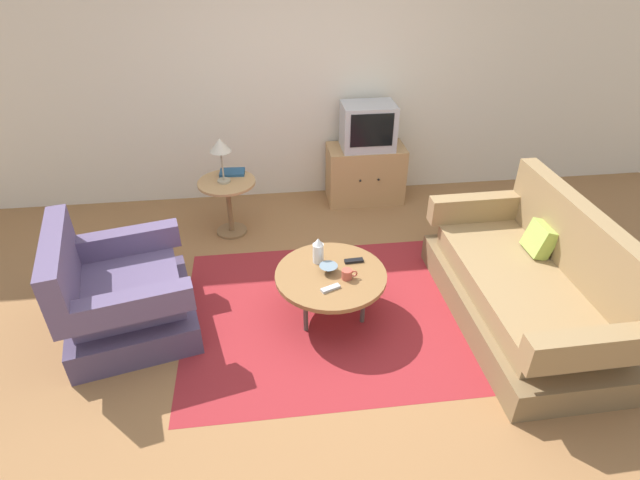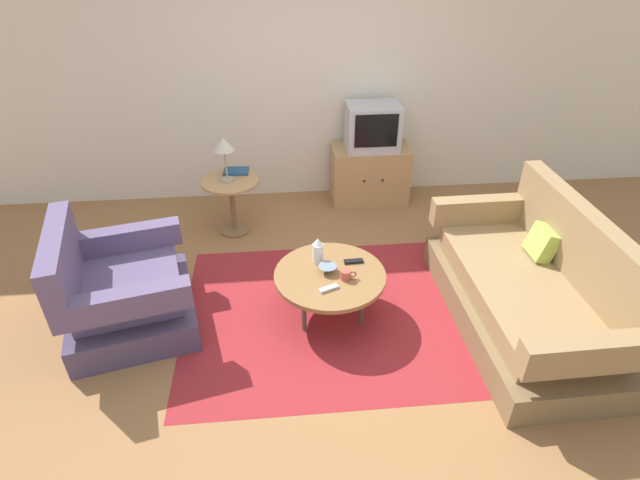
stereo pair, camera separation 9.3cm
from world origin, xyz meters
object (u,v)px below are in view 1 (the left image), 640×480
at_px(mug, 347,274).
at_px(book, 232,172).
at_px(coffee_table, 331,276).
at_px(tv_stand, 365,174).
at_px(side_table, 228,196).
at_px(table_lamp, 220,147).
at_px(couch, 528,288).
at_px(vase, 318,251).
at_px(bowl, 328,269).
at_px(tv_remote_silver, 330,288).
at_px(television, 368,126).
at_px(armchair, 121,297).
at_px(tv_remote_dark, 354,261).

xyz_separation_m(mug, book, (-0.87, 1.58, 0.14)).
relative_size(coffee_table, tv_stand, 1.04).
distance_m(side_table, book, 0.24).
xyz_separation_m(table_lamp, book, (0.07, 0.17, -0.33)).
xyz_separation_m(couch, mug, (-1.38, 0.15, 0.14)).
xyz_separation_m(coffee_table, side_table, (-0.81, 1.34, 0.04)).
bearing_deg(coffee_table, mug, -33.58).
xyz_separation_m(tv_stand, vase, (-0.72, -1.70, 0.20)).
bearing_deg(bowl, tv_remote_silver, -93.87).
relative_size(tv_stand, tv_remote_silver, 5.39).
height_order(television, table_lamp, television).
distance_m(armchair, tv_remote_dark, 1.78).
xyz_separation_m(tv_remote_dark, tv_remote_silver, (-0.23, -0.32, 0.00)).
bearing_deg(mug, bowl, 142.88).
xyz_separation_m(coffee_table, vase, (-0.08, 0.17, 0.13)).
distance_m(tv_stand, book, 1.48).
bearing_deg(tv_remote_silver, book, -89.32).
xyz_separation_m(tv_stand, book, (-1.40, -0.36, 0.27)).
bearing_deg(tv_remote_silver, side_table, -85.55).
bearing_deg(book, coffee_table, -59.96).
xyz_separation_m(table_lamp, tv_remote_dark, (1.03, -1.21, -0.50)).
distance_m(mug, book, 1.81).
distance_m(table_lamp, book, 0.38).
relative_size(vase, tv_remote_silver, 1.42).
bearing_deg(vase, coffee_table, -65.02).
bearing_deg(tv_remote_silver, mug, -163.90).
xyz_separation_m(armchair, vase, (1.50, 0.12, 0.21)).
xyz_separation_m(coffee_table, table_lamp, (-0.83, 1.33, 0.54)).
height_order(television, book, television).
bearing_deg(couch, tv_remote_dark, 73.59).
bearing_deg(vase, table_lamp, 122.91).
bearing_deg(tv_remote_dark, tv_remote_silver, 51.12).
bearing_deg(mug, coffee_table, 146.42).
distance_m(couch, tv_remote_dark, 1.34).
relative_size(armchair, bowl, 8.15).
bearing_deg(book, tv_remote_dark, -51.89).
distance_m(tv_remote_dark, book, 1.69).
relative_size(mug, book, 0.49).
xyz_separation_m(coffee_table, tv_remote_dark, (0.20, 0.13, 0.04)).
bearing_deg(vase, tv_stand, 67.04).
relative_size(vase, mug, 1.79).
height_order(couch, table_lamp, table_lamp).
height_order(bowl, tv_remote_dark, bowl).
height_order(television, tv_remote_silver, television).
xyz_separation_m(side_table, mug, (0.93, -1.42, 0.03)).
relative_size(coffee_table, table_lamp, 1.97).
distance_m(table_lamp, vase, 1.45).
relative_size(television, tv_remote_dark, 3.61).
distance_m(tv_stand, tv_remote_dark, 1.80).
bearing_deg(coffee_table, armchair, 178.39).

